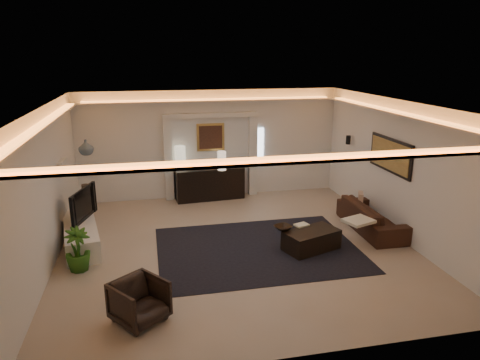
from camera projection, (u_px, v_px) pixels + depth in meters
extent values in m
plane|color=tan|center=(237.00, 247.00, 9.07)|extent=(7.00, 7.00, 0.00)
plane|color=white|center=(236.00, 105.00, 8.26)|extent=(7.00, 7.00, 0.00)
plane|color=white|center=(211.00, 144.00, 11.95)|extent=(7.00, 0.00, 7.00)
plane|color=white|center=(294.00, 256.00, 5.38)|extent=(7.00, 0.00, 7.00)
plane|color=white|center=(46.00, 190.00, 7.97)|extent=(0.00, 7.00, 7.00)
plane|color=white|center=(398.00, 170.00, 9.36)|extent=(0.00, 7.00, 7.00)
cube|color=silver|center=(236.00, 120.00, 8.34)|extent=(7.00, 7.00, 0.04)
cube|color=white|center=(259.00, 146.00, 12.23)|extent=(0.25, 0.03, 1.00)
cube|color=black|center=(258.00, 249.00, 8.96)|extent=(4.00, 3.00, 0.01)
cube|color=silver|center=(168.00, 160.00, 11.73)|extent=(0.22, 0.20, 2.20)
cube|color=silver|center=(253.00, 156.00, 12.19)|extent=(0.22, 0.20, 2.20)
cube|color=silver|center=(211.00, 115.00, 11.64)|extent=(2.52, 0.20, 0.12)
cube|color=tan|center=(211.00, 137.00, 11.87)|extent=(0.74, 0.04, 0.74)
cube|color=#4C2D1E|center=(211.00, 137.00, 11.85)|extent=(0.62, 0.02, 0.62)
cube|color=black|center=(391.00, 155.00, 9.57)|extent=(0.04, 1.64, 0.74)
cube|color=tan|center=(389.00, 155.00, 9.56)|extent=(0.02, 1.50, 0.62)
cylinder|color=black|center=(348.00, 140.00, 11.34)|extent=(0.12, 0.12, 0.22)
cube|color=silver|center=(62.00, 161.00, 9.24)|extent=(0.10, 0.55, 0.04)
cube|color=black|center=(209.00, 184.00, 11.99)|extent=(1.87, 0.71, 0.91)
cylinder|color=beige|center=(180.00, 161.00, 11.65)|extent=(0.29, 0.29, 0.63)
cylinder|color=beige|center=(222.00, 161.00, 11.59)|extent=(0.25, 0.25, 0.50)
cube|color=white|center=(80.00, 231.00, 9.28)|extent=(1.04, 2.56, 0.47)
imported|color=black|center=(78.00, 205.00, 9.21)|extent=(1.17, 0.48, 0.67)
cylinder|color=#443123|center=(86.00, 195.00, 10.34)|extent=(0.21, 0.21, 0.43)
imported|color=slate|center=(86.00, 147.00, 9.68)|extent=(0.35, 0.35, 0.34)
imported|color=#285915|center=(78.00, 250.00, 8.00)|extent=(0.63, 0.63, 0.81)
imported|color=black|center=(372.00, 217.00, 9.88)|extent=(2.08, 0.84, 0.60)
cube|color=beige|center=(359.00, 221.00, 8.98)|extent=(0.68, 0.61, 0.06)
cube|color=tan|center=(360.00, 200.00, 10.26)|extent=(0.24, 0.36, 0.34)
cube|color=black|center=(311.00, 240.00, 8.90)|extent=(1.23, 0.93, 0.41)
imported|color=black|center=(283.00, 228.00, 8.89)|extent=(0.45, 0.45, 0.08)
cube|color=beige|center=(302.00, 225.00, 9.09)|extent=(0.33, 0.28, 0.03)
imported|color=black|center=(139.00, 301.00, 6.49)|extent=(0.98, 0.98, 0.64)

